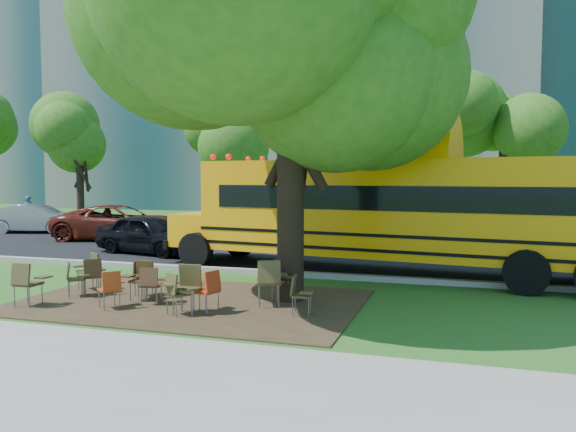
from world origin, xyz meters
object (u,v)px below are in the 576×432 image
(chair_2, at_px, (111,286))
(pedestrian_a, at_px, (29,211))
(chair_11, at_px, (152,282))
(black_car, at_px, (150,235))
(chair_4, at_px, (177,290))
(chair_3, at_px, (141,276))
(chair_13, at_px, (270,278))
(chair_6, at_px, (209,287))
(bg_car_silver, at_px, (36,219))
(school_bus, at_px, (403,209))
(chair_12, at_px, (280,276))
(chair_0, at_px, (27,280))
(chair_8, at_px, (93,273))
(chair_1, at_px, (74,276))
(bg_car_red, at_px, (119,223))
(chair_7, at_px, (299,292))
(chair_9, at_px, (90,268))
(chair_10, at_px, (143,275))
(chair_5, at_px, (186,284))
(main_tree, at_px, (291,37))

(chair_2, relative_size, pedestrian_a, 0.48)
(chair_11, relative_size, black_car, 0.20)
(chair_4, bearing_deg, chair_3, 175.48)
(chair_3, xyz_separation_m, chair_13, (2.79, 0.21, 0.08))
(chair_6, bearing_deg, bg_car_silver, 68.24)
(school_bus, distance_m, bg_car_silver, 18.39)
(school_bus, xyz_separation_m, chair_12, (-2.13, -3.90, -1.22))
(chair_6, bearing_deg, chair_0, 117.00)
(chair_4, relative_size, chair_12, 0.93)
(chair_4, xyz_separation_m, chair_13, (1.42, 1.19, 0.10))
(black_car, bearing_deg, chair_8, -146.27)
(chair_1, distance_m, chair_8, 0.39)
(chair_1, xyz_separation_m, bg_car_silver, (-10.77, 11.12, 0.20))
(chair_0, distance_m, chair_3, 2.20)
(chair_2, bearing_deg, chair_4, -56.01)
(bg_car_red, bearing_deg, chair_13, -143.83)
(chair_7, relative_size, chair_12, 0.88)
(bg_car_red, bearing_deg, chair_6, -149.16)
(chair_7, bearing_deg, pedestrian_a, -134.33)
(chair_6, bearing_deg, school_bus, -12.66)
(chair_9, bearing_deg, bg_car_red, -28.76)
(chair_2, relative_size, chair_10, 0.99)
(chair_9, bearing_deg, school_bus, -117.51)
(chair_12, bearing_deg, chair_8, -78.41)
(chair_2, distance_m, chair_11, 0.79)
(chair_6, height_order, chair_8, chair_6)
(chair_5, bearing_deg, pedestrian_a, -45.84)
(bg_car_silver, bearing_deg, chair_4, -144.55)
(chair_6, bearing_deg, black_car, 55.57)
(chair_8, bearing_deg, main_tree, -40.28)
(chair_0, height_order, bg_car_silver, bg_car_silver)
(chair_6, bearing_deg, chair_2, 115.07)
(chair_9, height_order, chair_12, chair_12)
(chair_7, height_order, chair_9, chair_9)
(chair_5, bearing_deg, chair_2, -1.71)
(chair_2, distance_m, chair_10, 1.23)
(chair_3, height_order, chair_13, chair_13)
(chair_1, bearing_deg, chair_6, 40.38)
(main_tree, relative_size, chair_7, 11.64)
(chair_12, bearing_deg, chair_9, -85.76)
(school_bus, xyz_separation_m, chair_6, (-3.09, -5.33, -1.24))
(main_tree, bearing_deg, chair_8, -169.57)
(chair_12, bearing_deg, chair_6, -32.14)
(chair_12, bearing_deg, chair_10, -79.48)
(chair_0, relative_size, pedestrian_a, 0.57)
(chair_5, bearing_deg, chair_13, -147.54)
(black_car, relative_size, bg_car_red, 0.75)
(chair_3, relative_size, chair_7, 1.09)
(chair_6, xyz_separation_m, chair_11, (-1.40, 0.28, -0.03))
(chair_0, height_order, chair_13, chair_13)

